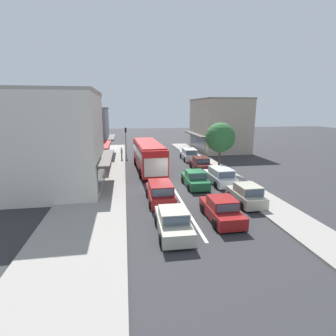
% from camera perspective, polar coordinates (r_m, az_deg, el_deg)
% --- Properties ---
extents(ground_plane, '(140.00, 140.00, 0.00)m').
position_cam_1_polar(ground_plane, '(23.57, 1.10, -4.30)').
color(ground_plane, '#2D2D30').
extents(lane_centre_line, '(0.20, 28.00, 0.01)m').
position_cam_1_polar(lane_centre_line, '(27.36, -0.42, -1.83)').
color(lane_centre_line, silver).
rests_on(lane_centre_line, ground).
extents(sidewalk_left, '(5.20, 44.00, 0.14)m').
position_cam_1_polar(sidewalk_left, '(29.09, -14.40, -1.21)').
color(sidewalk_left, gray).
rests_on(sidewalk_left, ground).
extents(kerb_right, '(2.80, 44.00, 0.12)m').
position_cam_1_polar(kerb_right, '(30.75, 10.48, -0.28)').
color(kerb_right, gray).
rests_on(kerb_right, ground).
extents(shopfront_corner_near, '(8.90, 8.56, 8.41)m').
position_cam_1_polar(shopfront_corner_near, '(24.19, -23.95, 5.22)').
color(shopfront_corner_near, silver).
rests_on(shopfront_corner_near, ground).
extents(shopfront_mid_block, '(7.66, 7.65, 8.50)m').
position_cam_1_polar(shopfront_mid_block, '(32.40, -20.31, 7.31)').
color(shopfront_mid_block, beige).
rests_on(shopfront_mid_block, ground).
extents(shopfront_far_end, '(8.31, 8.04, 7.05)m').
position_cam_1_polar(shopfront_far_end, '(40.35, -18.14, 7.40)').
color(shopfront_far_end, '#84939E').
rests_on(shopfront_far_end, ground).
extents(building_right_far, '(8.28, 11.26, 8.47)m').
position_cam_1_polar(building_right_far, '(45.30, 10.93, 9.25)').
color(building_right_far, '#B2A38E').
rests_on(building_right_far, ground).
extents(city_bus, '(3.06, 10.95, 3.23)m').
position_cam_1_polar(city_bus, '(29.65, -4.29, 3.01)').
color(city_bus, red).
rests_on(city_bus, ground).
extents(sedan_behind_bus_near, '(1.92, 4.21, 1.47)m').
position_cam_1_polar(sedan_behind_bus_near, '(23.86, 5.88, -2.49)').
color(sedan_behind_bus_near, '#1E6638').
rests_on(sedan_behind_bus_near, ground).
extents(sedan_queue_gap_filler, '(1.90, 4.20, 1.47)m').
position_cam_1_polar(sedan_queue_gap_filler, '(17.21, 11.56, -8.91)').
color(sedan_queue_gap_filler, maroon).
rests_on(sedan_queue_gap_filler, ground).
extents(wagon_adjacent_lane_trail, '(1.95, 4.50, 1.58)m').
position_cam_1_polar(wagon_adjacent_lane_trail, '(19.88, -1.72, -5.36)').
color(wagon_adjacent_lane_trail, maroon).
rests_on(wagon_adjacent_lane_trail, ground).
extents(sedan_queue_far_back, '(1.97, 4.24, 1.47)m').
position_cam_1_polar(sedan_queue_far_back, '(15.18, 1.16, -11.71)').
color(sedan_queue_far_back, '#B7B29E').
rests_on(sedan_queue_far_back, ground).
extents(parked_hatchback_kerb_front, '(1.85, 3.72, 1.54)m').
position_cam_1_polar(parked_hatchback_kerb_front, '(20.31, 16.67, -5.62)').
color(parked_hatchback_kerb_front, '#B7B29E').
rests_on(parked_hatchback_kerb_front, ground).
extents(parked_wagon_kerb_second, '(2.02, 4.54, 1.58)m').
position_cam_1_polar(parked_wagon_kerb_second, '(24.99, 11.25, -1.77)').
color(parked_wagon_kerb_second, silver).
rests_on(parked_wagon_kerb_second, ground).
extents(parked_sedan_kerb_third, '(1.91, 4.20, 1.47)m').
position_cam_1_polar(parked_sedan_kerb_third, '(30.44, 7.12, 0.86)').
color(parked_sedan_kerb_third, '#561E19').
rests_on(parked_sedan_kerb_third, ground).
extents(parked_wagon_kerb_rear, '(2.00, 4.53, 1.58)m').
position_cam_1_polar(parked_wagon_kerb_rear, '(35.95, 4.62, 2.93)').
color(parked_wagon_kerb_rear, silver).
rests_on(parked_wagon_kerb_rear, ground).
extents(traffic_light_downstreet, '(0.33, 0.24, 4.20)m').
position_cam_1_polar(traffic_light_downstreet, '(38.91, -9.18, 6.71)').
color(traffic_light_downstreet, gray).
rests_on(traffic_light_downstreet, ground).
extents(street_tree_right, '(3.17, 3.17, 5.49)m').
position_cam_1_polar(street_tree_right, '(28.77, 11.29, 6.53)').
color(street_tree_right, brown).
rests_on(street_tree_right, ground).
extents(pedestrian_with_handbag_near, '(0.28, 0.66, 1.63)m').
position_cam_1_polar(pedestrian_with_handbag_near, '(36.09, -10.06, 3.32)').
color(pedestrian_with_handbag_near, '#4C4742').
rests_on(pedestrian_with_handbag_near, sidewalk_left).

